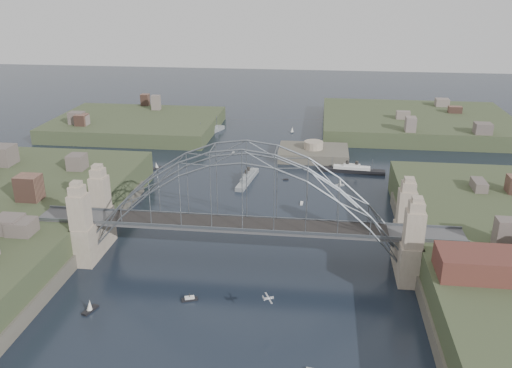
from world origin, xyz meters
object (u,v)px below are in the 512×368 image
Objects in this scene: naval_cruiser_near at (247,179)px; naval_cruiser_far at (209,132)px; bridge at (245,205)px; wharf_shed at (500,265)px; fort_island at (313,159)px; ocean_liner at (352,170)px.

naval_cruiser_far is at bearing 113.83° from naval_cruiser_near.
bridge is 46.23m from wharf_shed.
bridge is 72.14m from fort_island.
fort_island is at bearing 80.27° from bridge.
wharf_shed is at bearing -50.22° from naval_cruiser_near.
ocean_liner is (29.57, 11.34, -0.06)m from naval_cruiser_near.
naval_cruiser_far is (-20.93, 47.38, 0.15)m from naval_cruiser_near.
naval_cruiser_near is 0.97× the size of naval_cruiser_far.
naval_cruiser_near is (-5.91, 45.94, -11.52)m from bridge.
fort_island is 1.12× the size of ocean_liner.
bridge reaches higher than wharf_shed.
fort_island reaches higher than ocean_liner.
naval_cruiser_far is at bearing 106.05° from bridge.
wharf_shed reaches higher than fort_island.
wharf_shed is 74.70m from ocean_liner.
fort_island is at bearing -30.98° from naval_cruiser_far.
fort_island is 45.32m from naval_cruiser_far.
ocean_liner is at bearing -47.51° from fort_island.
naval_cruiser_near is at bearing -126.67° from fort_island.
naval_cruiser_far reaches higher than ocean_liner.
bridge is 47.73m from naval_cruiser_near.
fort_island is 1.27× the size of naval_cruiser_near.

